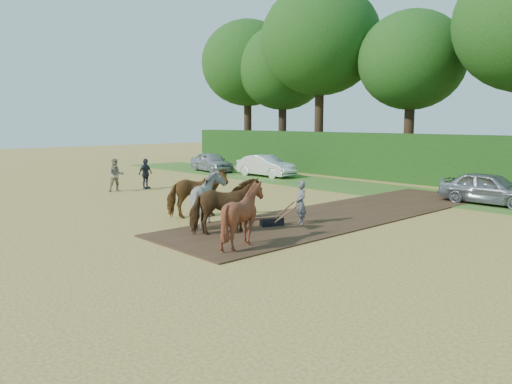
% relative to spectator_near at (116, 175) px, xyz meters
% --- Properties ---
extents(ground, '(120.00, 120.00, 0.00)m').
position_rel_spectator_near_xyz_m(ground, '(10.95, -3.07, -0.89)').
color(ground, gold).
rests_on(ground, ground).
extents(earth_strip, '(4.50, 17.00, 0.05)m').
position_rel_spectator_near_xyz_m(earth_strip, '(12.45, 3.93, -0.87)').
color(earth_strip, '#472D1C').
rests_on(earth_strip, ground).
extents(grass_verge, '(50.00, 5.00, 0.03)m').
position_rel_spectator_near_xyz_m(grass_verge, '(10.95, 10.93, -0.88)').
color(grass_verge, '#38601E').
rests_on(grass_verge, ground).
extents(hedgerow, '(46.00, 1.60, 3.00)m').
position_rel_spectator_near_xyz_m(hedgerow, '(10.95, 15.43, 0.61)').
color(hedgerow, '#14380F').
rests_on(hedgerow, ground).
extents(spectator_near, '(0.92, 1.04, 1.79)m').
position_rel_spectator_near_xyz_m(spectator_near, '(0.00, 0.00, 0.00)').
color(spectator_near, '#C0AC96').
rests_on(spectator_near, ground).
extents(spectator_far, '(0.69, 1.08, 1.71)m').
position_rel_spectator_near_xyz_m(spectator_far, '(0.04, 1.78, -0.04)').
color(spectator_far, '#282935').
rests_on(spectator_far, ground).
extents(plough_team, '(6.75, 5.12, 1.95)m').
position_rel_spectator_near_xyz_m(plough_team, '(11.40, -1.94, 0.07)').
color(plough_team, brown).
rests_on(plough_team, ground).
extents(parked_cars, '(36.75, 2.90, 1.49)m').
position_rel_spectator_near_xyz_m(parked_cars, '(13.60, 10.60, -0.16)').
color(parked_cars, '#A8A9AE').
rests_on(parked_cars, ground).
extents(treeline, '(48.70, 10.60, 14.21)m').
position_rel_spectator_near_xyz_m(treeline, '(9.26, 18.62, 8.08)').
color(treeline, '#382616').
rests_on(treeline, ground).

